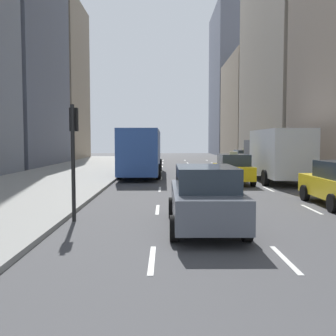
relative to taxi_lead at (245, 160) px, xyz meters
The scene contains 9 objects.
sidewalk_left 15.07m from the taxi_lead, 156.47° to the right, with size 8.00×66.00×0.15m, color gray.
lane_markings 10.89m from the taxi_lead, 112.77° to the right, with size 5.72×56.00×0.01m.
building_row_right 16.15m from the taxi_lead, 53.21° to the left, with size 6.00×80.29×34.99m.
taxi_lead is the anchor object (origin of this frame).
taxi_third 10.80m from the taxi_lead, 105.02° to the right, with size 2.02×4.40×1.87m.
sedan_black_near 22.78m from the taxi_lead, 104.23° to the right, with size 2.02×4.93×1.79m.
city_bus 9.57m from the taxi_lead, 152.01° to the right, with size 2.80×11.61×3.25m.
box_truck 9.30m from the taxi_lead, 90.00° to the right, with size 2.58×8.40×3.15m.
traffic_light_pole 23.07m from the taxi_lead, 114.51° to the right, with size 0.24×0.42×3.60m.
Camera 1 is at (0.08, -0.08, 2.49)m, focal length 42.00 mm.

